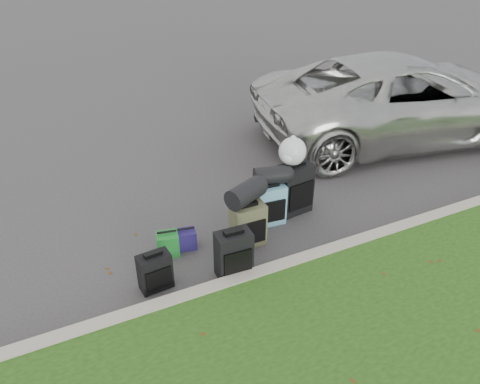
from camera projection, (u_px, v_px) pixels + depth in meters
name	position (u px, v px, depth m)	size (l,w,h in m)	color
ground	(252.00, 229.00, 6.77)	(120.00, 120.00, 0.00)	#383535
curb	(288.00, 266.00, 5.95)	(120.00, 0.18, 0.15)	#9E937F
suv	(404.00, 98.00, 9.17)	(2.69, 5.84, 1.62)	#B7B7B2
suitcase_small_black	(155.00, 272.00, 5.60)	(0.39, 0.21, 0.49)	black
suitcase_large_black_left	(234.00, 254.00, 5.77)	(0.44, 0.26, 0.63)	black
suitcase_olive	(248.00, 225.00, 6.33)	(0.45, 0.28, 0.62)	#3D3E28
suitcase_teal	(270.00, 205.00, 6.77)	(0.43, 0.26, 0.61)	teal
suitcase_large_black_right	(294.00, 189.00, 6.99)	(0.52, 0.31, 0.78)	black
tote_green	(168.00, 244.00, 6.20)	(0.28, 0.23, 0.32)	#1B7C28
tote_navy	(187.00, 239.00, 6.33)	(0.26, 0.20, 0.27)	navy
duffel_left	(246.00, 193.00, 6.15)	(0.29, 0.29, 0.54)	black
duffel_right	(271.00, 176.00, 6.61)	(0.26, 0.26, 0.46)	black
trash_bag	(292.00, 152.00, 6.73)	(0.41, 0.41, 0.41)	silver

